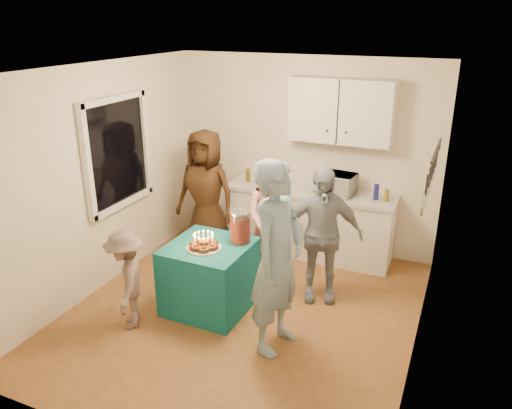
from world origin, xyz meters
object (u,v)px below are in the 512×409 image
at_px(microwave, 335,183).
at_px(woman_back_right, 321,235).
at_px(woman_back_center, 271,217).
at_px(counter, 309,224).
at_px(woman_back_left, 206,193).
at_px(punch_jar, 240,227).
at_px(man_birthday, 277,258).
at_px(child_near_left, 127,280).
at_px(party_table, 210,276).

relative_size(microwave, woman_back_right, 0.31).
bearing_deg(woman_back_right, woman_back_center, 131.61).
relative_size(counter, microwave, 4.47).
bearing_deg(woman_back_left, punch_jar, -44.36).
distance_m(man_birthday, woman_back_center, 1.64).
relative_size(punch_jar, child_near_left, 0.32).
xyz_separation_m(counter, party_table, (-0.59, -1.74, -0.05)).
xyz_separation_m(man_birthday, woman_back_center, (-0.66, 1.48, -0.25)).
bearing_deg(counter, microwave, 0.00).
bearing_deg(child_near_left, punch_jar, 102.48).
relative_size(counter, party_table, 2.59).
distance_m(woman_back_left, woman_back_center, 0.98).
height_order(microwave, man_birthday, man_birthday).
relative_size(party_table, child_near_left, 0.79).
bearing_deg(man_birthday, woman_back_right, 1.71).
bearing_deg(woman_back_right, woman_back_left, 144.91).
bearing_deg(microwave, child_near_left, -114.93).
relative_size(punch_jar, woman_back_left, 0.20).
distance_m(woman_back_center, child_near_left, 1.99).
bearing_deg(woman_back_right, counter, 95.13).
bearing_deg(counter, child_near_left, -116.52).
xyz_separation_m(woman_back_center, child_near_left, (-0.87, -1.78, -0.17)).
bearing_deg(woman_back_right, punch_jar, -166.90).
bearing_deg(counter, party_table, -108.64).
bearing_deg(child_near_left, party_table, 104.99).
bearing_deg(punch_jar, counter, 78.49).
bearing_deg(child_near_left, woman_back_right, 96.95).
xyz_separation_m(woman_back_center, woman_back_right, (0.78, -0.45, 0.08)).
height_order(punch_jar, child_near_left, punch_jar).
distance_m(counter, woman_back_left, 1.45).
bearing_deg(woman_back_right, microwave, 78.92).
distance_m(man_birthday, child_near_left, 1.61).
distance_m(microwave, child_near_left, 2.87).
bearing_deg(punch_jar, woman_back_right, 31.26).
distance_m(counter, child_near_left, 2.67).
distance_m(counter, microwave, 0.70).
bearing_deg(child_near_left, counter, 121.54).
height_order(punch_jar, woman_back_left, woman_back_left).
xyz_separation_m(man_birthday, woman_back_left, (-1.62, 1.56, -0.10)).
xyz_separation_m(microwave, woman_back_left, (-1.60, -0.53, -0.19)).
bearing_deg(child_near_left, woman_back_left, 150.87).
bearing_deg(party_table, child_near_left, -133.07).
xyz_separation_m(party_table, punch_jar, (0.28, 0.22, 0.55)).
bearing_deg(woman_back_center, child_near_left, -134.55).
relative_size(counter, punch_jar, 6.47).
bearing_deg(microwave, woman_back_left, -154.27).
distance_m(party_table, woman_back_left, 1.47).
bearing_deg(man_birthday, microwave, 8.64).
distance_m(counter, man_birthday, 2.17).
bearing_deg(punch_jar, child_near_left, -135.58).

